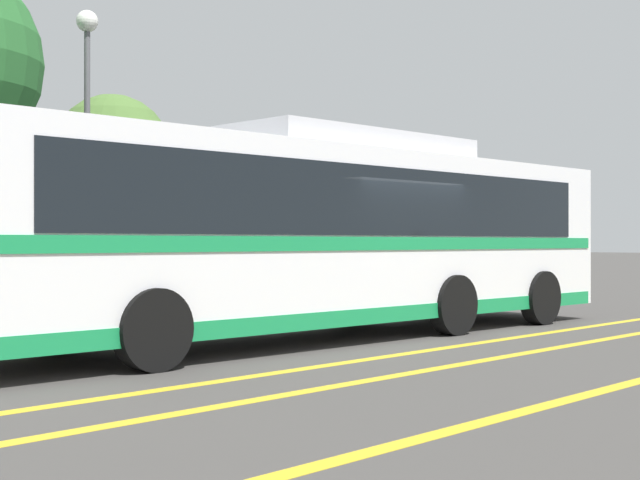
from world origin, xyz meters
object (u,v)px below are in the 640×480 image
object	(u,v)px
transit_bus	(321,232)
parked_car_3	(282,277)
tree_0	(113,154)
street_lamp	(87,94)
parked_car_2	(84,285)

from	to	relation	value
transit_bus	parked_car_3	distance (m)	7.68
parked_car_3	tree_0	bearing A→B (deg)	23.01
parked_car_3	street_lamp	xyz separation A→B (m)	(-3.85, 2.54, 4.31)
parked_car_3	tree_0	distance (m)	5.77
transit_bus	street_lamp	distance (m)	9.10
tree_0	transit_bus	bearing A→B (deg)	-105.63
parked_car_2	transit_bus	bearing A→B (deg)	6.24
transit_bus	parked_car_3	size ratio (longest dim) A/B	3.13
tree_0	parked_car_2	bearing A→B (deg)	-129.01
parked_car_3	street_lamp	distance (m)	6.31
transit_bus	parked_car_3	bearing A→B (deg)	-37.41
parked_car_3	street_lamp	bearing A→B (deg)	55.97
street_lamp	parked_car_2	bearing A→B (deg)	-122.94
parked_car_2	parked_car_3	distance (m)	5.46
transit_bus	tree_0	xyz separation A→B (m)	(2.88, 10.31, 2.16)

